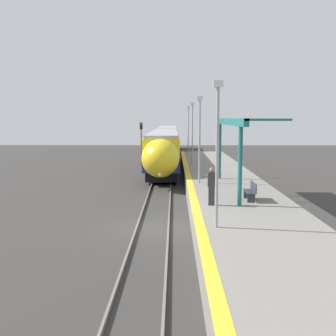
{
  "coord_description": "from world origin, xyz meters",
  "views": [
    {
      "loc": [
        0.99,
        -18.82,
        5.02
      ],
      "look_at": [
        0.61,
        5.61,
        2.13
      ],
      "focal_mm": 45.0,
      "sensor_mm": 36.0,
      "label": 1
    }
  ],
  "objects_px": {
    "platform_bench": "(251,191)",
    "railway_signal": "(141,140)",
    "train": "(166,142)",
    "lamppost_mid": "(200,134)",
    "lamppost_farthest": "(188,127)",
    "lamppost_near": "(217,145)",
    "lamppost_far": "(192,129)",
    "person_waiting": "(212,186)"
  },
  "relations": [
    {
      "from": "platform_bench",
      "to": "railway_signal",
      "type": "relative_size",
      "value": 0.32
    },
    {
      "from": "train",
      "to": "lamppost_mid",
      "type": "relative_size",
      "value": 8.41
    },
    {
      "from": "platform_bench",
      "to": "lamppost_mid",
      "type": "relative_size",
      "value": 0.27
    },
    {
      "from": "lamppost_farthest",
      "to": "railway_signal",
      "type": "bearing_deg",
      "value": -147.35
    },
    {
      "from": "railway_signal",
      "to": "lamppost_near",
      "type": "relative_size",
      "value": 0.85
    },
    {
      "from": "railway_signal",
      "to": "lamppost_farthest",
      "type": "bearing_deg",
      "value": 32.65
    },
    {
      "from": "train",
      "to": "railway_signal",
      "type": "distance_m",
      "value": 6.31
    },
    {
      "from": "platform_bench",
      "to": "lamppost_farthest",
      "type": "xyz_separation_m",
      "value": [
        -2.2,
        27.14,
        2.59
      ]
    },
    {
      "from": "railway_signal",
      "to": "lamppost_far",
      "type": "bearing_deg",
      "value": -56.18
    },
    {
      "from": "person_waiting",
      "to": "lamppost_near",
      "type": "height_order",
      "value": "lamppost_near"
    },
    {
      "from": "train",
      "to": "lamppost_near",
      "type": "height_order",
      "value": "lamppost_near"
    },
    {
      "from": "train",
      "to": "platform_bench",
      "type": "xyz_separation_m",
      "value": [
        4.74,
        -29.66,
        -0.68
      ]
    },
    {
      "from": "train",
      "to": "person_waiting",
      "type": "bearing_deg",
      "value": -84.99
    },
    {
      "from": "train",
      "to": "lamppost_far",
      "type": "distance_m",
      "value": 13.67
    },
    {
      "from": "lamppost_farthest",
      "to": "lamppost_mid",
      "type": "bearing_deg",
      "value": -90.0
    },
    {
      "from": "person_waiting",
      "to": "lamppost_near",
      "type": "relative_size",
      "value": 0.33
    },
    {
      "from": "train",
      "to": "railway_signal",
      "type": "xyz_separation_m",
      "value": [
        -2.51,
        -5.76,
        0.61
      ]
    },
    {
      "from": "lamppost_mid",
      "to": "lamppost_far",
      "type": "height_order",
      "value": "same"
    },
    {
      "from": "lamppost_near",
      "to": "lamppost_mid",
      "type": "xyz_separation_m",
      "value": [
        0.0,
        10.77,
        0.0
      ]
    },
    {
      "from": "railway_signal",
      "to": "lamppost_far",
      "type": "relative_size",
      "value": 0.85
    },
    {
      "from": "railway_signal",
      "to": "lamppost_near",
      "type": "distance_m",
      "value": 29.54
    },
    {
      "from": "lamppost_mid",
      "to": "platform_bench",
      "type": "bearing_deg",
      "value": -68.5
    },
    {
      "from": "train",
      "to": "lamppost_near",
      "type": "bearing_deg",
      "value": -85.84
    },
    {
      "from": "lamppost_farthest",
      "to": "train",
      "type": "bearing_deg",
      "value": 135.13
    },
    {
      "from": "railway_signal",
      "to": "lamppost_near",
      "type": "xyz_separation_m",
      "value": [
        5.05,
        -29.08,
        1.3
      ]
    },
    {
      "from": "lamppost_farthest",
      "to": "lamppost_near",
      "type": "bearing_deg",
      "value": -90.0
    },
    {
      "from": "lamppost_near",
      "to": "lamppost_farthest",
      "type": "xyz_separation_m",
      "value": [
        0.0,
        32.31,
        0.0
      ]
    },
    {
      "from": "lamppost_far",
      "to": "lamppost_farthest",
      "type": "bearing_deg",
      "value": 90.0
    },
    {
      "from": "railway_signal",
      "to": "lamppost_farthest",
      "type": "height_order",
      "value": "lamppost_farthest"
    },
    {
      "from": "train",
      "to": "lamppost_farthest",
      "type": "bearing_deg",
      "value": -44.87
    },
    {
      "from": "platform_bench",
      "to": "railway_signal",
      "type": "height_order",
      "value": "railway_signal"
    },
    {
      "from": "platform_bench",
      "to": "person_waiting",
      "type": "height_order",
      "value": "person_waiting"
    },
    {
      "from": "railway_signal",
      "to": "train",
      "type": "bearing_deg",
      "value": 66.43
    },
    {
      "from": "lamppost_farthest",
      "to": "lamppost_far",
      "type": "bearing_deg",
      "value": -90.0
    },
    {
      "from": "platform_bench",
      "to": "person_waiting",
      "type": "distance_m",
      "value": 2.4
    },
    {
      "from": "platform_bench",
      "to": "railway_signal",
      "type": "xyz_separation_m",
      "value": [
        -7.25,
        23.9,
        1.29
      ]
    },
    {
      "from": "platform_bench",
      "to": "person_waiting",
      "type": "relative_size",
      "value": 0.83
    },
    {
      "from": "lamppost_near",
      "to": "lamppost_mid",
      "type": "distance_m",
      "value": 10.77
    },
    {
      "from": "train",
      "to": "person_waiting",
      "type": "relative_size",
      "value": 25.57
    },
    {
      "from": "platform_bench",
      "to": "lamppost_far",
      "type": "height_order",
      "value": "lamppost_far"
    },
    {
      "from": "platform_bench",
      "to": "lamppost_far",
      "type": "bearing_deg",
      "value": 97.67
    },
    {
      "from": "person_waiting",
      "to": "lamppost_farthest",
      "type": "bearing_deg",
      "value": 90.34
    }
  ]
}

